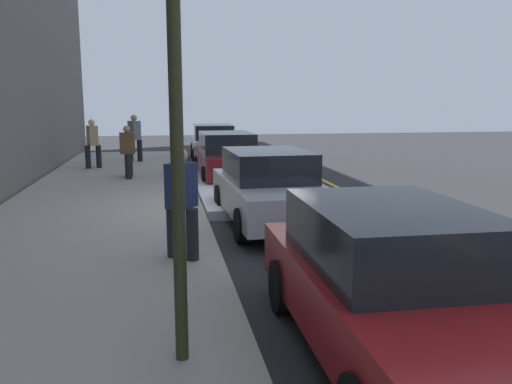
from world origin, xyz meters
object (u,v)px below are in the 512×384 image
parked_car_maroon (227,156)px  parked_car_red (395,284)px  parked_car_silver (269,187)px  rolling_suitcase (129,168)px  pedestrian_brown_coat (128,150)px  traffic_light_pole (174,24)px  pedestrian_navy_coat (182,201)px  pedestrian_grey_coat (135,137)px  pedestrian_tan_coat (93,142)px  parked_car_white (214,142)px

parked_car_maroon → parked_car_red: bearing=0.7°
parked_car_silver → rolling_suitcase: parked_car_silver is taller
rolling_suitcase → pedestrian_brown_coat: bearing=0.5°
pedestrian_brown_coat → traffic_light_pole: size_ratio=0.36×
pedestrian_navy_coat → pedestrian_grey_coat: size_ratio=0.92×
pedestrian_navy_coat → pedestrian_tan_coat: pedestrian_tan_coat is taller
pedestrian_navy_coat → pedestrian_grey_coat: 13.34m
parked_car_white → parked_car_red: same height
pedestrian_navy_coat → traffic_light_pole: traffic_light_pole is taller
parked_car_white → rolling_suitcase: parked_car_white is taller
parked_car_white → pedestrian_navy_coat: pedestrian_navy_coat is taller
rolling_suitcase → pedestrian_grey_coat: bearing=179.9°
traffic_light_pole → pedestrian_navy_coat: bearing=177.6°
parked_car_red → pedestrian_grey_coat: size_ratio=2.37×
parked_car_maroon → pedestrian_brown_coat: 3.13m
parked_car_silver → pedestrian_navy_coat: 3.27m
parked_car_maroon → parked_car_white: bearing=178.8°
pedestrian_tan_coat → pedestrian_brown_coat: pedestrian_tan_coat is taller
pedestrian_brown_coat → rolling_suitcase: 0.80m
pedestrian_brown_coat → pedestrian_grey_coat: bearing=180.0°
rolling_suitcase → pedestrian_navy_coat: bearing=8.2°
parked_car_red → pedestrian_brown_coat: 12.38m
parked_car_maroon → traffic_light_pole: traffic_light_pole is taller
pedestrian_tan_coat → pedestrian_navy_coat: bearing=13.2°
pedestrian_brown_coat → pedestrian_navy_coat: bearing=8.6°
pedestrian_tan_coat → pedestrian_brown_coat: 3.09m
pedestrian_navy_coat → rolling_suitcase: 9.36m
parked_car_white → traffic_light_pole: 18.08m
parked_car_maroon → parked_car_silver: bearing=1.0°
pedestrian_grey_coat → rolling_suitcase: (4.03, -0.00, -0.73)m
parked_car_maroon → pedestrian_grey_coat: 5.38m
parked_car_white → traffic_light_pole: bearing=-6.5°
parked_car_white → pedestrian_grey_coat: size_ratio=2.48×
parked_car_silver → pedestrian_brown_coat: 6.88m
pedestrian_tan_coat → parked_car_maroon: bearing=60.0°
pedestrian_grey_coat → rolling_suitcase: 4.09m
parked_car_maroon → rolling_suitcase: 3.16m
pedestrian_navy_coat → pedestrian_tan_coat: size_ratio=0.97×
parked_car_maroon → pedestrian_navy_coat: (8.90, -1.79, 0.29)m
pedestrian_grey_coat → pedestrian_brown_coat: (4.54, -0.00, -0.11)m
parked_car_silver → rolling_suitcase: 7.34m
pedestrian_navy_coat → rolling_suitcase: (-9.24, -1.33, -0.65)m
parked_car_white → parked_car_silver: (11.97, -0.01, -0.00)m
parked_car_maroon → pedestrian_navy_coat: bearing=-11.4°
parked_car_silver → parked_car_red: bearing=0.4°
pedestrian_navy_coat → rolling_suitcase: size_ratio=1.98×
pedestrian_tan_coat → pedestrian_grey_coat: (-1.77, 1.37, 0.06)m
pedestrian_grey_coat → parked_car_white: bearing=112.7°
pedestrian_grey_coat → pedestrian_brown_coat: size_ratio=1.13×
parked_car_red → traffic_light_pole: size_ratio=0.98×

